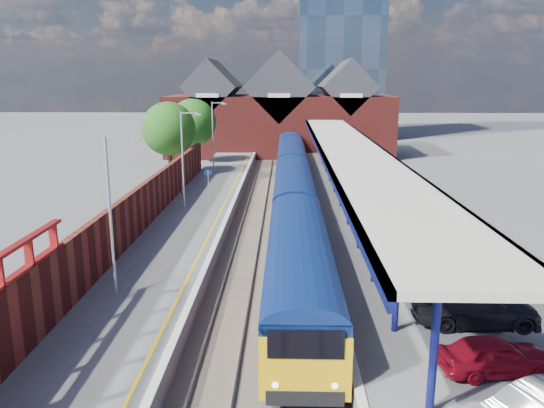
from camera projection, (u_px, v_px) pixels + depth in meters
The scene contains 22 objects.
ground at pixel (275, 198), 46.55m from camera, with size 240.00×240.00×0.00m, color #5B5B5E.
ballast_bed at pixel (273, 229), 36.82m from camera, with size 6.00×76.00×0.06m, color #473D33.
rails at pixel (273, 228), 36.80m from camera, with size 4.51×76.00×0.14m.
left_platform at pixel (194, 222), 36.85m from camera, with size 5.00×76.00×1.00m, color #565659.
right_platform at pixel (359, 223), 36.56m from camera, with size 6.00×76.00×1.00m, color #565659.
coping_left at pixel (227, 215), 36.67m from camera, with size 0.30×76.00×0.05m, color silver.
coping_right at pixel (318, 216), 36.51m from camera, with size 0.30×76.00×0.05m, color silver.
yellow_line at pixel (219, 215), 36.69m from camera, with size 0.14×76.00×0.01m, color yellow.
train at pixel (292, 171), 47.75m from camera, with size 2.87×65.90×3.45m.
canopy at pixel (351, 151), 37.37m from camera, with size 4.50×52.00×4.48m.
lamp_post_b at pixel (113, 207), 22.21m from camera, with size 1.48×0.18×7.00m.
lamp_post_c at pixel (184, 154), 37.78m from camera, with size 1.48×0.18×7.00m.
lamp_post_d at pixel (214, 132), 53.34m from camera, with size 1.48×0.18×7.00m.
platform_sign at pixel (208, 181), 40.22m from camera, with size 0.55×0.08×2.50m.
brick_wall at pixel (128, 219), 30.18m from camera, with size 0.35×50.00×3.86m.
station_building at pixel (280, 115), 72.53m from camera, with size 30.00×12.12×13.78m.
glass_tower at pixel (340, 19), 90.28m from camera, with size 14.20×14.20×40.30m.
tree_near at pixel (170, 130), 51.32m from camera, with size 5.20×5.20×8.10m.
tree_far at pixel (194, 124), 59.08m from camera, with size 5.20×5.20×8.10m.
parked_car_red at pixel (495, 355), 16.97m from camera, with size 1.46×3.62×1.23m, color #A20D20.
parked_car_dark at pixel (476, 307), 20.31m from camera, with size 1.95×4.79×1.39m, color black.
parked_car_blue at pixel (392, 229), 31.13m from camera, with size 2.07×4.49×1.25m, color navy.
Camera 1 is at (0.87, -15.41, 10.23)m, focal length 35.00 mm.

